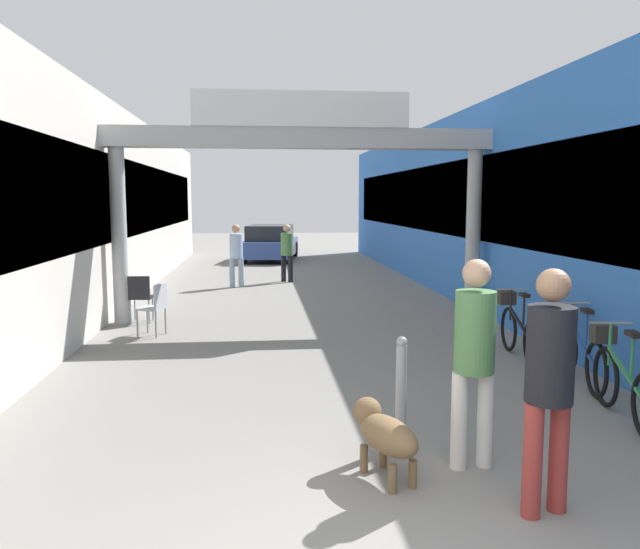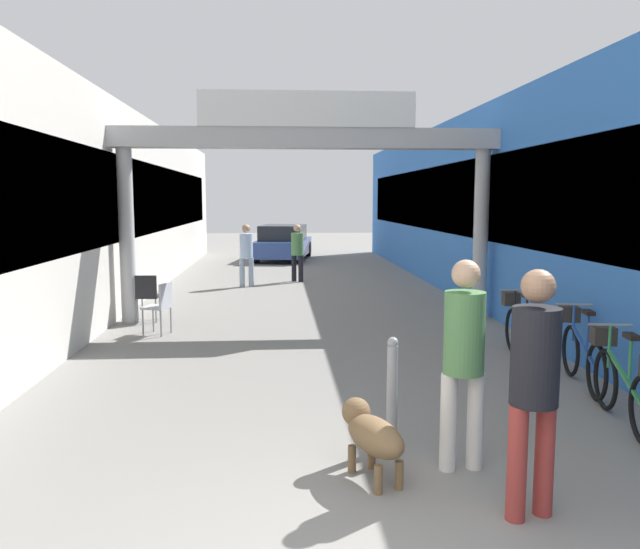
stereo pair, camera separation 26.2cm
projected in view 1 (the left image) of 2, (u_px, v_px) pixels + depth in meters
storefront_left at (59, 208)px, 13.49m from camera, size 3.00×26.00×4.21m
storefront_right at (512, 208)px, 14.51m from camera, size 3.00×26.00×4.21m
arcade_sign_gateway at (301, 160)px, 11.57m from camera, size 7.40×0.47×4.25m
pedestrian_with_dog at (474, 349)px, 5.25m from camera, size 0.39×0.37×1.80m
pedestrian_companion at (549, 375)px, 4.45m from camera, size 0.42×0.42×1.81m
pedestrian_carrying_crate at (236, 252)px, 16.30m from camera, size 0.41×0.41×1.65m
pedestrian_elderly_walking at (287, 249)px, 17.35m from camera, size 0.48×0.48×1.61m
dog_on_leash at (384, 432)px, 5.15m from camera, size 0.56×0.86×0.60m
bicycle_green_second at (621, 378)px, 6.51m from camera, size 0.47×1.67×0.98m
bicycle_blue_third at (579, 348)px, 7.82m from camera, size 0.48×1.67×0.98m
bicycle_black_farthest at (518, 328)px, 9.06m from camera, size 0.46×1.69×0.98m
bollard_post_metal at (401, 391)px, 5.75m from camera, size 0.10×0.10×1.05m
cafe_chair_aluminium_nearer at (155, 304)px, 10.50m from camera, size 0.51×0.51×0.89m
cafe_chair_black_farther at (140, 294)px, 11.60m from camera, size 0.42×0.42×0.89m
parked_car_blue at (270, 243)px, 23.74m from camera, size 2.34×4.22×1.33m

